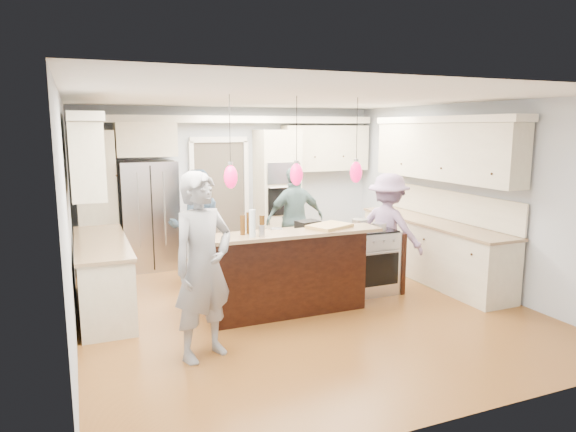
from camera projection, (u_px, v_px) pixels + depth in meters
name	position (u px, v px, depth m)	size (l,w,h in m)	color
ground_plane	(298.00, 305.00, 6.87)	(6.00, 6.00, 0.00)	brown
room_shell	(298.00, 169.00, 6.56)	(5.54, 6.04, 2.72)	#B2BCC6
refrigerator	(149.00, 215.00, 8.53)	(0.90, 0.70, 1.80)	#B7B7BC
oven_column	(277.00, 193.00, 9.39)	(0.72, 0.69, 2.30)	beige
back_upper_cabinets	(194.00, 167.00, 8.82)	(5.30, 0.61, 2.54)	beige
right_counter_run	(436.00, 212.00, 7.89)	(0.64, 3.10, 2.51)	beige
left_cabinets	(96.00, 230.00, 6.50)	(0.64, 2.30, 2.51)	beige
kitchen_island	(279.00, 270.00, 6.76)	(2.10, 1.46, 1.12)	black
island_range	(368.00, 260.00, 7.37)	(0.82, 0.71, 0.92)	#B7B7BC
pendant_lights	(297.00, 174.00, 6.01)	(1.75, 0.15, 1.03)	black
person_bar_end	(203.00, 266.00, 5.16)	(0.70, 0.46, 1.92)	gray
person_far_left	(196.00, 226.00, 7.81)	(0.84, 0.65, 1.72)	#2E445B
person_far_right	(295.00, 219.00, 8.43)	(1.00, 0.42, 1.71)	slate
person_range_side	(388.00, 230.00, 7.64)	(1.08, 0.62, 1.68)	#90759E
floor_rug	(437.00, 282.00, 7.86)	(0.58, 0.85, 0.01)	olive
water_bottle	(252.00, 223.00, 5.77)	(0.07, 0.07, 0.31)	silver
beer_bottle_a	(243.00, 225.00, 5.90)	(0.06, 0.06, 0.23)	#42260B
beer_bottle_b	(262.00, 226.00, 5.82)	(0.06, 0.06, 0.24)	#42260B
beer_bottle_c	(249.00, 223.00, 5.95)	(0.06, 0.06, 0.26)	#42260B
drink_can	(262.00, 231.00, 5.82)	(0.07, 0.07, 0.13)	#B7B7BC
cutting_board	(330.00, 226.00, 6.34)	(0.51, 0.36, 0.04)	tan
pot_large	(360.00, 224.00, 7.32)	(0.23, 0.23, 0.13)	#B7B7BC
pot_small	(379.00, 226.00, 7.22)	(0.20, 0.20, 0.10)	#B7B7BC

